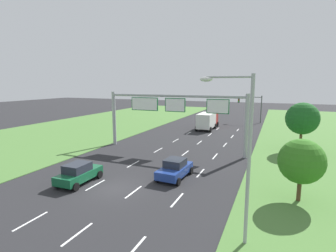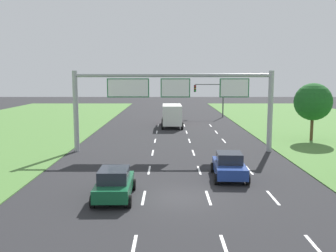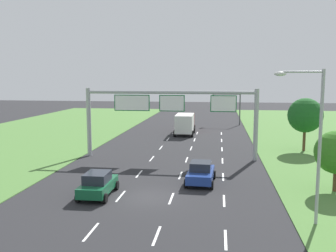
# 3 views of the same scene
# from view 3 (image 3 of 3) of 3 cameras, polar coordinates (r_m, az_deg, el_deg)

# --- Properties ---
(ground_plane) EXTENTS (200.00, 200.00, 0.00)m
(ground_plane) POSITION_cam_3_polar(r_m,az_deg,el_deg) (25.82, -3.41, -10.79)
(ground_plane) COLOR #262628
(lane_dashes_inner_left) EXTENTS (0.14, 50.40, 0.01)m
(lane_dashes_inner_left) POSITION_cam_3_polar(r_m,az_deg,el_deg) (31.80, -4.43, -7.29)
(lane_dashes_inner_left) COLOR white
(lane_dashes_inner_left) RESTS_ON ground_plane
(lane_dashes_inner_right) EXTENTS (0.14, 50.40, 0.01)m
(lane_dashes_inner_right) POSITION_cam_3_polar(r_m,az_deg,el_deg) (31.27, 1.91, -7.52)
(lane_dashes_inner_right) COLOR white
(lane_dashes_inner_right) RESTS_ON ground_plane
(lane_dashes_slip) EXTENTS (0.14, 50.40, 0.01)m
(lane_dashes_slip) POSITION_cam_3_polar(r_m,az_deg,el_deg) (31.12, 8.39, -7.67)
(lane_dashes_slip) COLOR white
(lane_dashes_slip) RESTS_ON ground_plane
(car_near_red) EXTENTS (2.29, 4.15, 1.65)m
(car_near_red) POSITION_cam_3_polar(r_m,az_deg,el_deg) (29.01, 5.01, -7.10)
(car_near_red) COLOR navy
(car_near_red) RESTS_ON ground_plane
(car_lead_silver) EXTENTS (2.10, 4.07, 1.66)m
(car_lead_silver) POSITION_cam_3_polar(r_m,az_deg,el_deg) (26.30, -10.64, -8.69)
(car_lead_silver) COLOR #145633
(car_lead_silver) RESTS_ON ground_plane
(box_truck) EXTENTS (2.74, 7.39, 2.90)m
(box_truck) POSITION_cam_3_polar(r_m,az_deg,el_deg) (53.71, 2.64, 0.50)
(box_truck) COLOR #B21E19
(box_truck) RESTS_ON ground_plane
(sign_gantry) EXTENTS (17.24, 0.44, 7.00)m
(sign_gantry) POSITION_cam_3_polar(r_m,az_deg,el_deg) (37.12, 0.29, 2.59)
(sign_gantry) COLOR #9EA0A5
(sign_gantry) RESTS_ON ground_plane
(traffic_light_mast) EXTENTS (4.76, 0.49, 5.60)m
(traffic_light_mast) POSITION_cam_3_polar(r_m,az_deg,el_deg) (64.35, 9.19, 3.58)
(traffic_light_mast) COLOR #47494F
(traffic_light_mast) RESTS_ON ground_plane
(street_lamp) EXTENTS (2.61, 0.32, 8.50)m
(street_lamp) POSITION_cam_3_polar(r_m,az_deg,el_deg) (21.45, 21.22, -1.08)
(street_lamp) COLOR #9EA0A5
(street_lamp) RESTS_ON ground_plane
(roadside_tree_mid) EXTENTS (3.75, 3.75, 5.86)m
(roadside_tree_mid) POSITION_cam_3_polar(r_m,az_deg,el_deg) (43.23, 20.19, 1.53)
(roadside_tree_mid) COLOR #513823
(roadside_tree_mid) RESTS_ON ground_plane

